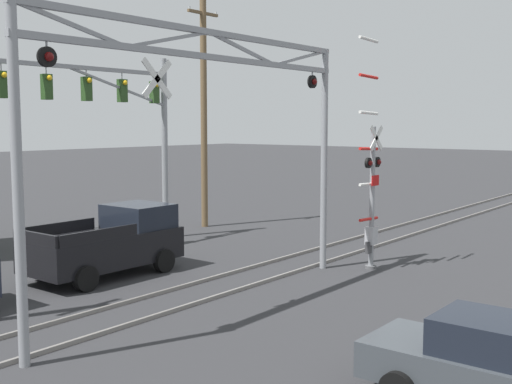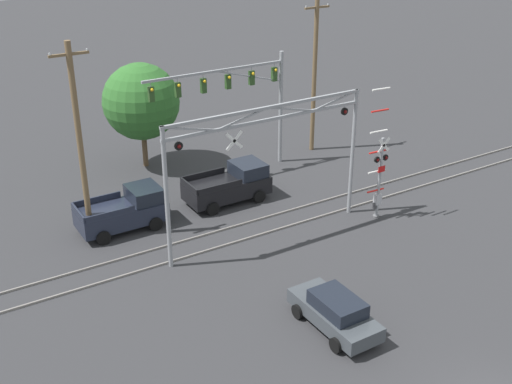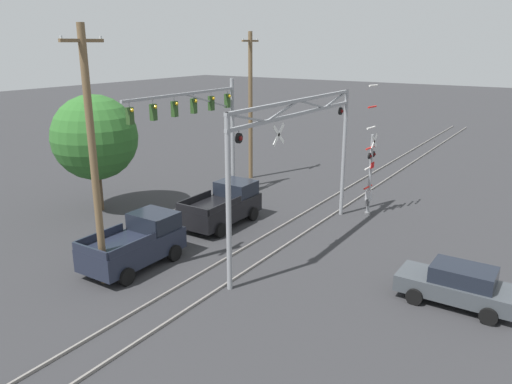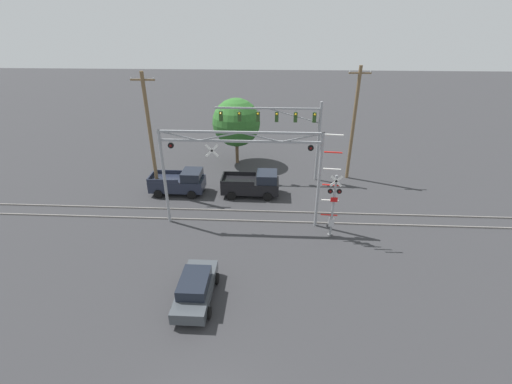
% 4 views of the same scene
% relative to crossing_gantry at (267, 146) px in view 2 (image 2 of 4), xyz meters
% --- Properties ---
extents(rail_track_near, '(80.00, 0.08, 0.10)m').
position_rel_crossing_gantry_xyz_m(rail_track_near, '(0.02, 0.28, -4.77)').
color(rail_track_near, gray).
rests_on(rail_track_near, ground_plane).
extents(rail_track_far, '(80.00, 0.08, 0.10)m').
position_rel_crossing_gantry_xyz_m(rail_track_far, '(0.02, 1.72, -4.77)').
color(rail_track_far, gray).
rests_on(rail_track_far, ground_plane).
extents(crossing_gantry, '(10.60, 0.26, 6.76)m').
position_rel_crossing_gantry_xyz_m(crossing_gantry, '(0.00, 0.00, 0.00)').
color(crossing_gantry, gray).
rests_on(crossing_gantry, ground_plane).
extents(crossing_signal_mast, '(1.38, 0.35, 7.06)m').
position_rel_crossing_gantry_xyz_m(crossing_signal_mast, '(6.02, -1.22, -2.43)').
color(crossing_signal_mast, gray).
rests_on(crossing_signal_mast, ground_plane).
extents(traffic_signal_span, '(9.00, 0.39, 7.02)m').
position_rel_crossing_gantry_xyz_m(traffic_signal_span, '(3.37, 7.86, 0.15)').
color(traffic_signal_span, gray).
rests_on(traffic_signal_span, ground_plane).
extents(pickup_truck_lead, '(4.65, 2.30, 2.02)m').
position_rel_crossing_gantry_xyz_m(pickup_truck_lead, '(0.55, 4.55, -3.85)').
color(pickup_truck_lead, black).
rests_on(pickup_truck_lead, ground_plane).
extents(pickup_truck_following, '(4.41, 2.30, 2.02)m').
position_rel_crossing_gantry_xyz_m(pickup_truck_following, '(-5.53, 4.57, -3.85)').
color(pickup_truck_following, '#1E2333').
rests_on(pickup_truck_following, ground_plane).
extents(sedan_waiting, '(1.92, 4.12, 1.49)m').
position_rel_crossing_gantry_xyz_m(sedan_waiting, '(-1.65, -7.55, -4.07)').
color(sedan_waiting, '#3D4247').
rests_on(sedan_waiting, ground_plane).
extents(utility_pole_left, '(1.80, 0.28, 9.74)m').
position_rel_crossing_gantry_xyz_m(utility_pole_left, '(-7.42, 4.47, 0.19)').
color(utility_pole_left, brown).
rests_on(utility_pole_left, ground_plane).
extents(utility_pole_right, '(1.80, 0.28, 9.79)m').
position_rel_crossing_gantry_xyz_m(utility_pole_right, '(8.95, 8.48, 0.22)').
color(utility_pole_right, brown).
rests_on(utility_pole_right, ground_plane).
extents(background_tree_beyond_span, '(4.63, 4.63, 6.47)m').
position_rel_crossing_gantry_xyz_m(background_tree_beyond_span, '(-1.50, 11.66, -0.68)').
color(background_tree_beyond_span, brown).
rests_on(background_tree_beyond_span, ground_plane).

